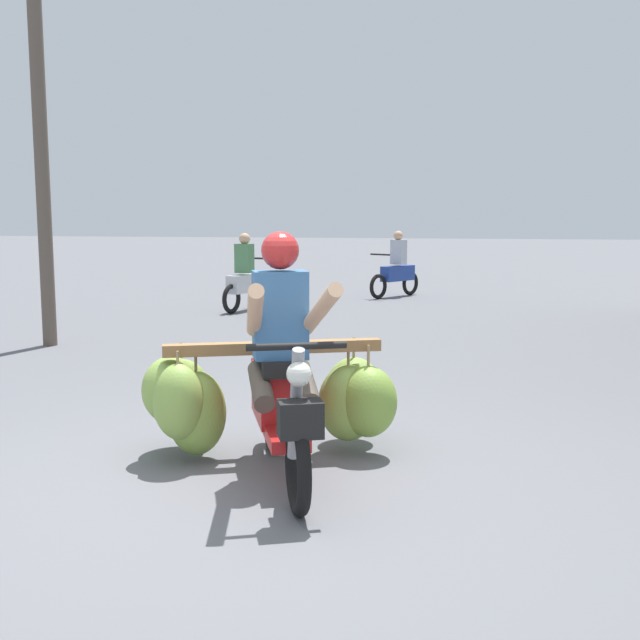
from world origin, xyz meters
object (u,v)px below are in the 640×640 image
Objects in this scene: motorbike_main_loaded at (266,392)px; motorbike_distant_ahead_right at (246,279)px; utility_pole at (40,118)px; motorbike_distant_ahead_left at (397,270)px.

motorbike_main_loaded is 8.65m from motorbike_distant_ahead_right.
motorbike_main_loaded is 6.27m from utility_pole.
motorbike_distant_ahead_left is 0.91× the size of motorbike_distant_ahead_right.
utility_pole reaches higher than motorbike_distant_ahead_left.
motorbike_main_loaded is at bearing -69.99° from motorbike_distant_ahead_right.
motorbike_distant_ahead_left is at bearing 93.34° from motorbike_main_loaded.
utility_pole is at bearing -116.08° from motorbike_distant_ahead_left.
motorbike_distant_ahead_left is (-0.66, 11.24, 0.08)m from motorbike_main_loaded.
motorbike_main_loaded is 1.39× the size of motorbike_distant_ahead_left.
motorbike_distant_ahead_right is at bearing 110.01° from motorbike_main_loaded.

